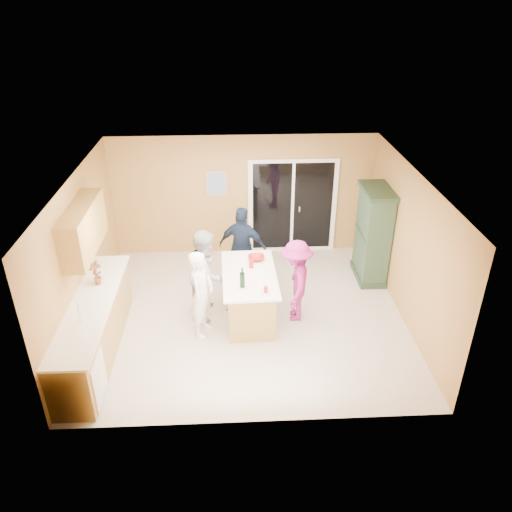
{
  "coord_description": "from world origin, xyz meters",
  "views": [
    {
      "loc": [
        -0.23,
        -7.37,
        5.22
      ],
      "look_at": [
        0.15,
        0.1,
        1.15
      ],
      "focal_mm": 35.0,
      "sensor_mm": 36.0,
      "label": 1
    }
  ],
  "objects_px": {
    "woman_white": "(202,294)",
    "woman_magenta": "(296,281)",
    "green_hutch": "(373,236)",
    "woman_grey": "(206,273)",
    "woman_navy": "(243,247)",
    "kitchen_island": "(249,297)"
  },
  "relations": [
    {
      "from": "woman_white",
      "to": "woman_navy",
      "type": "height_order",
      "value": "woman_navy"
    },
    {
      "from": "woman_grey",
      "to": "woman_magenta",
      "type": "distance_m",
      "value": 1.56
    },
    {
      "from": "green_hutch",
      "to": "woman_grey",
      "type": "xyz_separation_m",
      "value": [
        -3.2,
        -1.09,
        -0.11
      ]
    },
    {
      "from": "green_hutch",
      "to": "woman_navy",
      "type": "xyz_separation_m",
      "value": [
        -2.54,
        -0.14,
        -0.12
      ]
    },
    {
      "from": "woman_white",
      "to": "woman_navy",
      "type": "distance_m",
      "value": 1.7
    },
    {
      "from": "woman_grey",
      "to": "woman_magenta",
      "type": "height_order",
      "value": "woman_grey"
    },
    {
      "from": "woman_navy",
      "to": "woman_magenta",
      "type": "relative_size",
      "value": 1.08
    },
    {
      "from": "woman_navy",
      "to": "woman_grey",
      "type": "bearing_deg",
      "value": 74.94
    },
    {
      "from": "green_hutch",
      "to": "woman_grey",
      "type": "distance_m",
      "value": 3.38
    },
    {
      "from": "kitchen_island",
      "to": "woman_navy",
      "type": "bearing_deg",
      "value": 92.42
    },
    {
      "from": "woman_grey",
      "to": "woman_navy",
      "type": "relative_size",
      "value": 1.0
    },
    {
      "from": "woman_white",
      "to": "woman_grey",
      "type": "xyz_separation_m",
      "value": [
        0.06,
        0.59,
        0.04
      ]
    },
    {
      "from": "woman_white",
      "to": "woman_magenta",
      "type": "distance_m",
      "value": 1.64
    },
    {
      "from": "woman_white",
      "to": "woman_navy",
      "type": "bearing_deg",
      "value": -6.11
    },
    {
      "from": "green_hutch",
      "to": "woman_navy",
      "type": "relative_size",
      "value": 1.17
    },
    {
      "from": "kitchen_island",
      "to": "woman_magenta",
      "type": "bearing_deg",
      "value": -5.33
    },
    {
      "from": "woman_grey",
      "to": "woman_navy",
      "type": "bearing_deg",
      "value": -28.28
    },
    {
      "from": "green_hutch",
      "to": "woman_white",
      "type": "height_order",
      "value": "green_hutch"
    },
    {
      "from": "woman_grey",
      "to": "woman_magenta",
      "type": "xyz_separation_m",
      "value": [
        1.54,
        -0.24,
        -0.06
      ]
    },
    {
      "from": "woman_white",
      "to": "woman_grey",
      "type": "bearing_deg",
      "value": 13.32
    },
    {
      "from": "woman_white",
      "to": "green_hutch",
      "type": "bearing_deg",
      "value": -44.01
    },
    {
      "from": "green_hutch",
      "to": "kitchen_island",
      "type": "bearing_deg",
      "value": -152.64
    }
  ]
}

